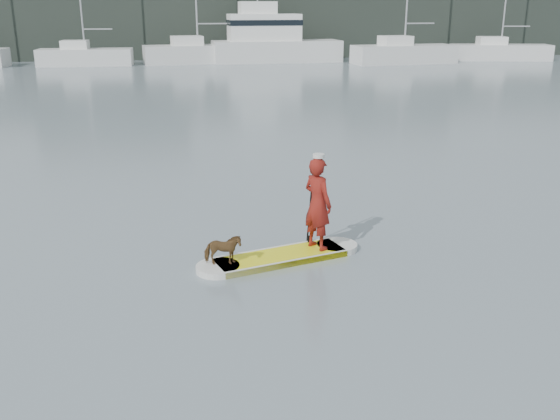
{
  "coord_description": "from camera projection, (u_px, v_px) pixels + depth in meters",
  "views": [
    {
      "loc": [
        -3.74,
        -7.32,
        4.6
      ],
      "look_at": [
        -2.03,
        3.49,
        1.0
      ],
      "focal_mm": 40.0,
      "sensor_mm": 36.0,
      "label": 1
    }
  ],
  "objects": [
    {
      "name": "sailboat_e",
      "position": [
        403.0,
        53.0,
        51.38
      ],
      "size": [
        8.78,
        3.71,
        12.35
      ],
      "rotation": [
        0.0,
        0.0,
        0.11
      ],
      "color": "silver",
      "rests_on": "ground"
    },
    {
      "name": "dog",
      "position": [
        223.0,
        250.0,
        11.25
      ],
      "size": [
        0.69,
        0.34,
        0.57
      ],
      "primitive_type": "imported",
      "rotation": [
        0.0,
        0.0,
        1.52
      ],
      "color": "#57341D",
      "rests_on": "paddleboard"
    },
    {
      "name": "sailboat_c",
      "position": [
        85.0,
        56.0,
        49.68
      ],
      "size": [
        7.35,
        2.57,
        10.49
      ],
      "rotation": [
        0.0,
        0.0,
        -0.02
      ],
      "color": "silver",
      "rests_on": "ground"
    },
    {
      "name": "sailboat_d",
      "position": [
        197.0,
        52.0,
        51.65
      ],
      "size": [
        9.15,
        3.94,
        13.05
      ],
      "rotation": [
        0.0,
        0.0,
        0.14
      ],
      "color": "silver",
      "rests_on": "ground"
    },
    {
      "name": "motor_yacht_a",
      "position": [
        271.0,
        40.0,
        52.52
      ],
      "size": [
        10.95,
        3.91,
        6.47
      ],
      "rotation": [
        0.0,
        0.0,
        0.05
      ],
      "color": "silver",
      "rests_on": "ground"
    },
    {
      "name": "sailboat_f",
      "position": [
        500.0,
        50.0,
        54.62
      ],
      "size": [
        8.75,
        4.09,
        12.61
      ],
      "rotation": [
        0.0,
        0.0,
        -0.2
      ],
      "color": "silver",
      "rests_on": "ground"
    },
    {
      "name": "ground",
      "position": [
        459.0,
        345.0,
        8.86
      ],
      "size": [
        140.0,
        140.0,
        0.0
      ],
      "primitive_type": "plane",
      "color": "slate",
      "rests_on": "ground"
    },
    {
      "name": "paddle",
      "position": [
        311.0,
        210.0,
        12.2
      ],
      "size": [
        0.12,
        0.3,
        2.0
      ],
      "rotation": [
        0.0,
        0.0,
        0.29
      ],
      "color": "black",
      "rests_on": "ground"
    },
    {
      "name": "paddler",
      "position": [
        318.0,
        204.0,
        11.85
      ],
      "size": [
        0.71,
        0.78,
        1.79
      ],
      "primitive_type": "imported",
      "rotation": [
        0.0,
        0.0,
        2.13
      ],
      "color": "maroon",
      "rests_on": "paddleboard"
    },
    {
      "name": "shore_building_west",
      "position": [
        107.0,
        6.0,
        56.64
      ],
      "size": [
        14.0,
        4.0,
        9.0
      ],
      "primitive_type": "cube",
      "color": "black",
      "rests_on": "ground"
    },
    {
      "name": "shore_mass",
      "position": [
        218.0,
        23.0,
        57.65
      ],
      "size": [
        90.0,
        6.0,
        6.0
      ],
      "primitive_type": "cube",
      "color": "black",
      "rests_on": "ground"
    },
    {
      "name": "shore_building_east",
      "position": [
        402.0,
        12.0,
        60.94
      ],
      "size": [
        10.0,
        4.0,
        8.0
      ],
      "primitive_type": "cube",
      "color": "black",
      "rests_on": "ground"
    },
    {
      "name": "white_cap",
      "position": [
        319.0,
        156.0,
        11.55
      ],
      "size": [
        0.22,
        0.22,
        0.07
      ],
      "primitive_type": "cylinder",
      "color": "silver",
      "rests_on": "paddler"
    },
    {
      "name": "paddleboard",
      "position": [
        280.0,
        257.0,
        11.82
      ],
      "size": [
        3.2,
        1.5,
        0.12
      ],
      "rotation": [
        0.0,
        0.0,
        0.29
      ],
      "color": "yellow",
      "rests_on": "ground"
    }
  ]
}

